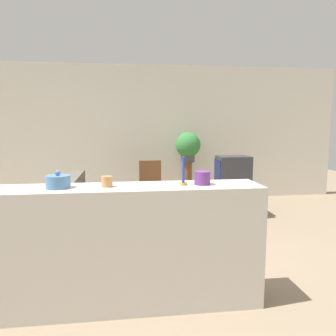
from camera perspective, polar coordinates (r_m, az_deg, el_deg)
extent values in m
plane|color=gray|center=(3.53, -8.92, -18.28)|extent=(14.00, 14.00, 0.00)
cube|color=beige|center=(6.61, -8.44, 5.94)|extent=(9.00, 0.06, 2.70)
cube|color=#605B51|center=(4.76, -12.67, -8.55)|extent=(0.83, 1.72, 0.45)
cube|color=#605B51|center=(4.71, -16.62, -3.86)|extent=(0.20, 1.72, 0.35)
cube|color=#605B51|center=(4.00, -13.71, -10.68)|extent=(0.83, 0.16, 0.59)
cube|color=#605B51|center=(5.50, -11.96, -5.59)|extent=(0.83, 0.16, 0.59)
cube|color=brown|center=(5.64, 11.13, -5.63)|extent=(0.90, 0.51, 0.51)
cube|color=#333338|center=(5.55, 11.27, -0.53)|extent=(0.53, 0.40, 0.50)
cube|color=navy|center=(5.47, 8.61, -0.59)|extent=(0.02, 0.33, 0.39)
cube|color=brown|center=(5.74, -2.95, -3.34)|extent=(0.44, 0.44, 0.04)
cube|color=brown|center=(5.90, -3.13, -0.74)|extent=(0.40, 0.04, 0.43)
cylinder|color=brown|center=(5.60, -4.73, -6.08)|extent=(0.04, 0.04, 0.42)
cylinder|color=brown|center=(5.63, -0.85, -5.98)|extent=(0.04, 0.04, 0.42)
cylinder|color=brown|center=(5.97, -4.91, -5.22)|extent=(0.04, 0.04, 0.42)
cylinder|color=brown|center=(5.99, -1.27, -5.14)|extent=(0.04, 0.04, 0.42)
cylinder|color=brown|center=(6.43, 3.44, -2.52)|extent=(0.16, 0.16, 0.81)
cylinder|color=#4C4C51|center=(6.37, 3.48, 1.63)|extent=(0.26, 0.26, 0.13)
sphere|color=#38843D|center=(6.34, 3.50, 4.05)|extent=(0.49, 0.49, 0.49)
cube|color=beige|center=(2.85, -9.40, -13.48)|extent=(2.47, 0.44, 1.03)
cylinder|color=#4C7AAD|center=(2.75, -18.61, -2.28)|extent=(0.19, 0.19, 0.10)
sphere|color=#4C7AAD|center=(2.74, -18.67, -0.79)|extent=(0.04, 0.04, 0.04)
cylinder|color=#C6844C|center=(2.70, -10.59, -2.33)|extent=(0.09, 0.09, 0.09)
cylinder|color=#B7933D|center=(2.74, 2.65, -2.76)|extent=(0.07, 0.07, 0.02)
cylinder|color=#2D3D9E|center=(2.73, 2.67, -0.29)|extent=(0.02, 0.02, 0.22)
cylinder|color=#66337F|center=(2.77, 6.00, -1.73)|extent=(0.14, 0.14, 0.11)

